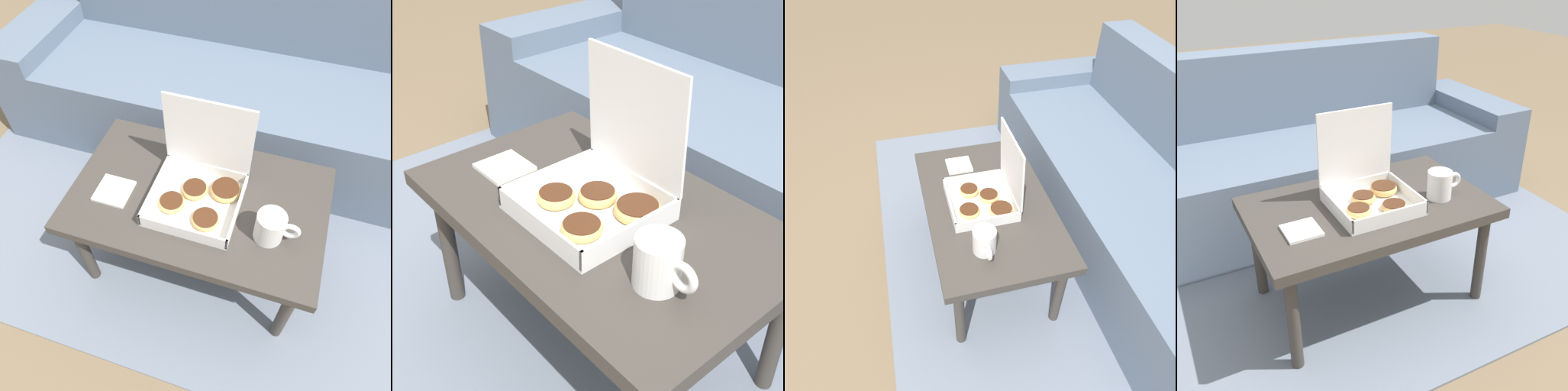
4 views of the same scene
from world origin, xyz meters
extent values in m
plane|color=#756047|center=(0.00, 0.00, 0.00)|extent=(12.00, 12.00, 0.00)
cube|color=slate|center=(0.00, 0.30, 0.01)|extent=(2.57, 1.77, 0.01)
cube|color=slate|center=(0.00, 0.64, 0.21)|extent=(1.97, 0.58, 0.43)
cube|color=slate|center=(-1.10, 0.74, 0.26)|extent=(0.24, 0.78, 0.52)
cube|color=#3D3833|center=(0.00, -0.06, 0.43)|extent=(0.90, 0.56, 0.04)
cylinder|color=#3D3833|center=(-0.39, -0.28, 0.20)|extent=(0.04, 0.04, 0.41)
cylinder|color=#3D3833|center=(-0.39, 0.16, 0.20)|extent=(0.04, 0.04, 0.41)
cylinder|color=#3D3833|center=(0.39, 0.16, 0.20)|extent=(0.04, 0.04, 0.41)
cube|color=white|center=(0.00, -0.10, 0.45)|extent=(0.30, 0.29, 0.01)
cube|color=white|center=(0.00, -0.24, 0.48)|extent=(0.30, 0.01, 0.05)
cube|color=white|center=(0.00, 0.04, 0.48)|extent=(0.30, 0.01, 0.05)
cube|color=white|center=(-0.15, -0.10, 0.48)|extent=(0.01, 0.29, 0.05)
cube|color=white|center=(0.15, -0.10, 0.48)|extent=(0.01, 0.29, 0.05)
cube|color=white|center=(0.00, 0.04, 0.65)|extent=(0.30, 0.02, 0.29)
torus|color=#E0B266|center=(-0.02, -0.05, 0.47)|extent=(0.09, 0.09, 0.03)
cylinder|color=#472614|center=(-0.02, -0.05, 0.48)|extent=(0.08, 0.08, 0.01)
torus|color=#E0B266|center=(0.06, -0.16, 0.47)|extent=(0.09, 0.09, 0.03)
cylinder|color=#472614|center=(0.06, -0.16, 0.48)|extent=(0.08, 0.08, 0.01)
torus|color=#E0B266|center=(-0.07, -0.13, 0.47)|extent=(0.09, 0.09, 0.03)
cylinder|color=#472614|center=(-0.07, -0.13, 0.48)|extent=(0.08, 0.08, 0.01)
torus|color=#E0B266|center=(0.09, -0.02, 0.47)|extent=(0.11, 0.11, 0.03)
cylinder|color=#472614|center=(0.09, -0.02, 0.48)|extent=(0.09, 0.09, 0.01)
cylinder|color=white|center=(0.26, -0.15, 0.50)|extent=(0.09, 0.09, 0.11)
torus|color=white|center=(0.33, -0.15, 0.51)|extent=(0.07, 0.02, 0.07)
cube|color=white|center=(-0.29, -0.13, 0.45)|extent=(0.12, 0.12, 0.01)
camera|label=1|loc=(0.24, -0.83, 1.52)|focal=35.00mm
camera|label=2|loc=(0.78, -0.75, 1.19)|focal=50.00mm
camera|label=3|loc=(1.21, -0.40, 1.65)|focal=35.00mm
camera|label=4|loc=(-0.68, -1.41, 1.29)|focal=42.00mm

